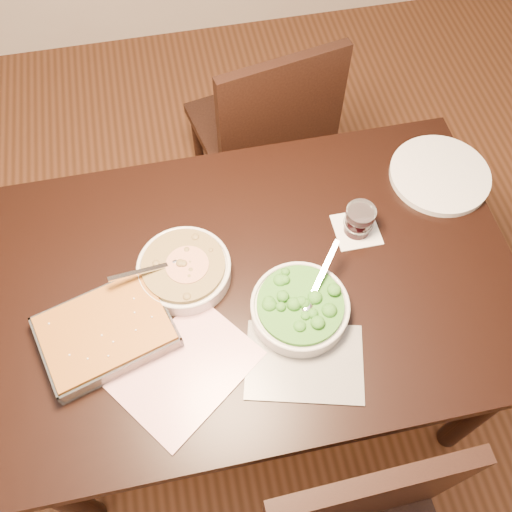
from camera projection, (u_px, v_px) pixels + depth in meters
ground at (256, 373)px, 2.15m from camera, size 4.00×4.00×0.00m
table at (255, 295)px, 1.59m from camera, size 1.40×0.90×0.75m
magazine_a at (186, 370)px, 1.38m from camera, size 0.40×0.38×0.01m
magazine_b at (304, 362)px, 1.39m from camera, size 0.33×0.27×0.01m
coaster at (356, 230)px, 1.58m from camera, size 0.12×0.12×0.00m
stew_bowl at (184, 269)px, 1.48m from camera, size 0.27×0.25×0.09m
broccoli_bowl at (300, 308)px, 1.43m from camera, size 0.25×0.25×0.10m
baking_dish at (106, 332)px, 1.40m from camera, size 0.37×0.31×0.06m
wine_tumbler at (359, 220)px, 1.54m from camera, size 0.08×0.08×0.09m
dinner_plate at (440, 175)px, 1.67m from camera, size 0.29×0.29×0.02m
chair_far at (266, 131)px, 2.08m from camera, size 0.52×0.52×0.94m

